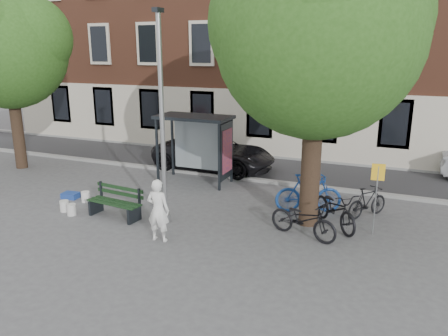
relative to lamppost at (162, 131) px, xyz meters
name	(u,v)px	position (x,y,z in m)	size (l,w,h in m)	color
ground	(166,221)	(0.00, 0.00, -2.78)	(90.00, 90.00, 0.00)	#4C4C4F
road	(245,166)	(0.00, 7.00, -2.78)	(40.00, 4.00, 0.01)	#28282B
curb_near	(228,177)	(0.00, 5.00, -2.72)	(40.00, 0.25, 0.12)	gray
curb_far	(259,155)	(0.00, 9.00, -2.72)	(40.00, 0.25, 0.12)	gray
building_row	(286,11)	(0.00, 13.00, 4.22)	(30.00, 8.00, 14.00)	brown
lamppost	(162,131)	(0.00, 0.00, 0.00)	(0.28, 0.35, 6.11)	#9EA0A3
tree_right	(318,27)	(4.01, 1.38, 2.83)	(5.76, 5.60, 8.20)	black
tree_left	(5,45)	(-8.99, 2.88, 2.43)	(5.18, 4.86, 7.40)	black
bus_shelter	(205,134)	(-0.61, 4.11, -0.87)	(2.85, 1.45, 2.62)	#1E2328
painter	(158,210)	(0.51, -1.23, -1.92)	(0.63, 0.42, 1.74)	white
bench	(116,204)	(-1.62, -0.25, -2.35)	(1.86, 0.78, 0.93)	#1E2328
bike_a	(303,219)	(4.07, 0.48, -2.26)	(0.70, 2.01, 1.06)	black
bike_b	(308,193)	(3.79, 2.45, -2.15)	(0.59, 2.10, 1.26)	#1A4392
bike_c	(335,209)	(4.76, 1.56, -2.22)	(0.75, 2.15, 1.13)	black
bike_d	(367,202)	(5.56, 2.75, -2.30)	(0.46, 1.62, 0.98)	black
car_dark	(214,153)	(-1.06, 6.00, -2.06)	(2.41, 5.22, 1.45)	black
blue_crate	(71,195)	(-4.16, 0.58, -2.68)	(0.55, 0.40, 0.20)	#203E93
bucket_a	(64,206)	(-3.44, -0.50, -2.60)	(0.28, 0.28, 0.36)	silver
bucket_b	(86,197)	(-3.42, 0.49, -2.60)	(0.28, 0.28, 0.36)	white
bucket_c	(71,210)	(-3.00, -0.67, -2.60)	(0.28, 0.28, 0.36)	silver
notice_sign	(377,183)	(5.85, 1.45, -1.27)	(0.35, 0.08, 2.05)	#9EA0A3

